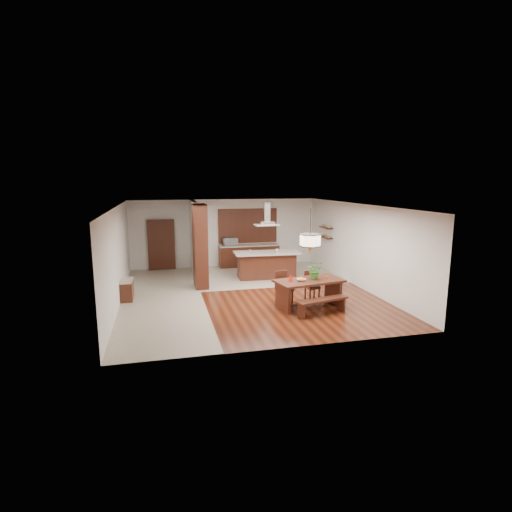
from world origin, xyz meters
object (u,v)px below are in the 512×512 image
object	(u,v)px
range_hood	(267,214)
island_cup	(277,250)
pendant_lantern	(310,232)
kitchen_island	(266,265)
dining_chair_left	(284,288)
fruit_bowl	(301,280)
foliage_plant	(315,270)
dining_chair_right	(312,286)
dining_table	(309,287)
microwave	(230,242)
hallway_console	(127,290)
dining_bench	(322,306)

from	to	relation	value
range_hood	island_cup	size ratio (longest dim) A/B	6.97
pendant_lantern	kitchen_island	bearing A→B (deg)	94.24
dining_chair_left	fruit_bowl	bearing A→B (deg)	-75.92
foliage_plant	island_cup	size ratio (longest dim) A/B	4.10
dining_chair_right	kitchen_island	size ratio (longest dim) A/B	0.36
foliage_plant	kitchen_island	bearing A→B (deg)	97.72
dining_table	dining_chair_left	xyz separation A→B (m)	(-0.60, 0.51, -0.11)
dining_chair_left	foliage_plant	xyz separation A→B (m)	(0.81, -0.41, 0.60)
dining_table	foliage_plant	world-z (taller)	foliage_plant
dining_chair_right	island_cup	distance (m)	3.10
dining_table	dining_chair_right	xyz separation A→B (m)	(0.38, 0.68, -0.16)
fruit_bowl	microwave	bearing A→B (deg)	99.53
hallway_console	microwave	size ratio (longest dim) A/B	1.49
dining_bench	microwave	world-z (taller)	microwave
range_hood	microwave	size ratio (longest dim) A/B	1.52
hallway_console	dining_bench	size ratio (longest dim) A/B	0.56
dining_chair_right	range_hood	world-z (taller)	range_hood
hallway_console	fruit_bowl	world-z (taller)	fruit_bowl
dining_table	dining_chair_left	size ratio (longest dim) A/B	2.16
kitchen_island	range_hood	size ratio (longest dim) A/B	2.81
island_cup	dining_bench	bearing A→B (deg)	-89.95
island_cup	kitchen_island	bearing A→B (deg)	171.93
hallway_console	kitchen_island	distance (m)	5.29
kitchen_island	island_cup	distance (m)	0.68
pendant_lantern	microwave	size ratio (longest dim) A/B	2.22
dining_chair_right	pendant_lantern	world-z (taller)	pendant_lantern
dining_chair_right	pendant_lantern	xyz separation A→B (m)	(-0.38, -0.68, 1.80)
dining_table	dining_chair_right	distance (m)	0.80
dining_chair_right	fruit_bowl	xyz separation A→B (m)	(-0.65, -0.76, 0.41)
dining_table	foliage_plant	size ratio (longest dim) A/B	4.01
foliage_plant	fruit_bowl	world-z (taller)	foliage_plant
island_cup	range_hood	bearing A→B (deg)	171.34
pendant_lantern	kitchen_island	size ratio (longest dim) A/B	0.52
hallway_console	foliage_plant	distance (m)	5.87
hallway_console	dining_chair_left	size ratio (longest dim) A/B	0.89
fruit_bowl	range_hood	bearing A→B (deg)	90.15
dining_bench	island_cup	distance (m)	4.50
dining_chair_right	microwave	distance (m)	5.66
dining_chair_left	microwave	xyz separation A→B (m)	(-0.70, 5.54, 0.62)
island_cup	microwave	size ratio (longest dim) A/B	0.22
dining_bench	microwave	xyz separation A→B (m)	(-1.43, 6.75, 0.89)
pendant_lantern	dining_chair_right	bearing A→B (deg)	61.14
dining_chair_left	island_cup	world-z (taller)	island_cup
dining_table	range_hood	size ratio (longest dim) A/B	2.36
dining_chair_right	island_cup	world-z (taller)	island_cup
hallway_console	dining_chair_right	distance (m)	5.81
island_cup	dining_chair_right	bearing A→B (deg)	-85.25
dining_chair_left	foliage_plant	world-z (taller)	foliage_plant
dining_table	range_hood	world-z (taller)	range_hood
hallway_console	kitchen_island	xyz separation A→B (m)	(4.99, 1.74, 0.21)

